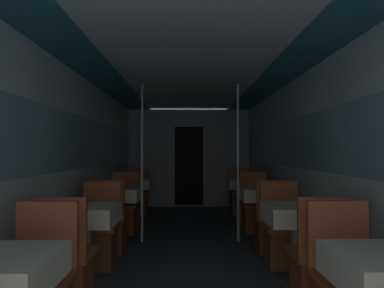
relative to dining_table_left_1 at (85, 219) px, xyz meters
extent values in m
cube|color=silver|center=(-0.38, 0.91, 0.48)|extent=(0.05, 9.95, 2.20)
cube|color=#8CB2C6|center=(-0.37, 0.91, 0.75)|extent=(0.03, 9.15, 0.65)
cube|color=silver|center=(2.40, 0.91, 0.48)|extent=(0.05, 9.95, 2.20)
cube|color=#8CB2C6|center=(2.39, 0.91, 0.75)|extent=(0.03, 9.15, 0.65)
cube|color=silver|center=(1.01, 0.91, 1.63)|extent=(2.78, 9.95, 0.04)
cube|color=#2D707F|center=(-0.13, 0.91, 1.60)|extent=(0.50, 9.55, 0.03)
cube|color=#2D707F|center=(2.15, 0.91, 1.60)|extent=(0.50, 9.55, 0.03)
cube|color=gray|center=(1.01, 4.93, 0.48)|extent=(2.72, 0.08, 2.20)
cube|color=black|center=(1.01, 4.89, 0.31)|extent=(0.64, 0.01, 1.76)
cube|color=#B25633|center=(0.00, -1.14, -0.18)|extent=(0.42, 0.42, 0.05)
cube|color=#B25633|center=(0.00, -0.95, 0.07)|extent=(0.42, 0.04, 0.46)
cylinder|color=#4C4C51|center=(0.00, 0.00, -0.61)|extent=(0.33, 0.33, 0.01)
cylinder|color=#B7B7BC|center=(0.00, 0.00, -0.25)|extent=(0.12, 0.12, 0.71)
cube|color=#93704C|center=(0.00, 0.00, 0.12)|extent=(0.56, 0.56, 0.02)
cube|color=beige|center=(0.00, 0.00, 0.04)|extent=(0.60, 0.60, 0.17)
cube|color=brown|center=(0.00, -0.53, -0.41)|extent=(0.36, 0.36, 0.41)
cube|color=#B25633|center=(0.00, -0.53, -0.18)|extent=(0.42, 0.42, 0.05)
cube|color=#B25633|center=(0.00, -0.72, 0.07)|extent=(0.42, 0.04, 0.46)
cube|color=brown|center=(0.00, 0.53, -0.41)|extent=(0.36, 0.36, 0.41)
cube|color=#B25633|center=(0.00, 0.53, -0.18)|extent=(0.42, 0.42, 0.05)
cube|color=#B25633|center=(0.00, 0.72, 0.07)|extent=(0.42, 0.04, 0.46)
cylinder|color=#4C4C51|center=(0.00, 1.67, -0.61)|extent=(0.33, 0.33, 0.01)
cylinder|color=#B7B7BC|center=(0.00, 1.67, -0.25)|extent=(0.12, 0.12, 0.71)
cube|color=#93704C|center=(0.00, 1.67, 0.12)|extent=(0.56, 0.56, 0.02)
cube|color=beige|center=(0.00, 1.67, 0.04)|extent=(0.60, 0.60, 0.17)
cube|color=brown|center=(0.00, 1.14, -0.41)|extent=(0.36, 0.36, 0.41)
cube|color=#B25633|center=(0.00, 1.14, -0.18)|extent=(0.42, 0.42, 0.05)
cube|color=#B25633|center=(0.00, 0.95, 0.07)|extent=(0.42, 0.04, 0.46)
cube|color=brown|center=(0.00, 2.20, -0.41)|extent=(0.36, 0.36, 0.41)
cube|color=#B25633|center=(0.00, 2.20, -0.18)|extent=(0.42, 0.42, 0.05)
cube|color=#B25633|center=(0.00, 2.39, 0.07)|extent=(0.42, 0.04, 0.46)
cylinder|color=silver|center=(0.34, 1.67, 0.48)|extent=(0.04, 0.04, 2.20)
cylinder|color=#4C4C51|center=(0.00, 3.34, -0.61)|extent=(0.33, 0.33, 0.01)
cylinder|color=#B7B7BC|center=(0.00, 3.34, -0.25)|extent=(0.12, 0.12, 0.71)
cube|color=#93704C|center=(0.00, 3.34, 0.12)|extent=(0.56, 0.56, 0.02)
cube|color=beige|center=(0.00, 3.34, 0.04)|extent=(0.60, 0.60, 0.17)
cube|color=brown|center=(0.00, 2.81, -0.41)|extent=(0.36, 0.36, 0.41)
cube|color=#B25633|center=(0.00, 2.81, -0.18)|extent=(0.42, 0.42, 0.05)
cube|color=#B25633|center=(0.00, 2.62, 0.07)|extent=(0.42, 0.04, 0.46)
cube|color=brown|center=(0.00, 3.87, -0.41)|extent=(0.36, 0.36, 0.41)
cube|color=#B25633|center=(0.00, 3.87, -0.18)|extent=(0.42, 0.42, 0.05)
cube|color=#B25633|center=(0.00, 4.07, 0.07)|extent=(0.42, 0.04, 0.46)
cube|color=#B25633|center=(2.02, -1.14, -0.18)|extent=(0.42, 0.42, 0.05)
cube|color=#B25633|center=(2.02, -0.95, 0.07)|extent=(0.42, 0.04, 0.46)
cylinder|color=#4C4C51|center=(2.02, 0.00, -0.61)|extent=(0.33, 0.33, 0.01)
cylinder|color=#B7B7BC|center=(2.02, 0.00, -0.25)|extent=(0.12, 0.12, 0.71)
cube|color=#93704C|center=(2.02, 0.00, 0.12)|extent=(0.56, 0.56, 0.02)
cube|color=beige|center=(2.02, 0.00, 0.04)|extent=(0.60, 0.60, 0.17)
cube|color=brown|center=(2.02, -0.53, -0.41)|extent=(0.36, 0.36, 0.41)
cube|color=#B25633|center=(2.02, -0.53, -0.18)|extent=(0.42, 0.42, 0.05)
cube|color=#B25633|center=(2.02, -0.72, 0.07)|extent=(0.42, 0.04, 0.46)
cube|color=brown|center=(2.02, 0.53, -0.41)|extent=(0.36, 0.36, 0.41)
cube|color=#B25633|center=(2.02, 0.53, -0.18)|extent=(0.42, 0.42, 0.05)
cube|color=#B25633|center=(2.02, 0.72, 0.07)|extent=(0.42, 0.04, 0.46)
cylinder|color=#4C4C51|center=(2.02, 1.67, -0.61)|extent=(0.33, 0.33, 0.01)
cylinder|color=#B7B7BC|center=(2.02, 1.67, -0.25)|extent=(0.12, 0.12, 0.71)
cube|color=#93704C|center=(2.02, 1.67, 0.12)|extent=(0.56, 0.56, 0.02)
cube|color=beige|center=(2.02, 1.67, 0.04)|extent=(0.60, 0.60, 0.17)
cube|color=brown|center=(2.02, 1.14, -0.41)|extent=(0.36, 0.36, 0.41)
cube|color=#B25633|center=(2.02, 1.14, -0.18)|extent=(0.42, 0.42, 0.05)
cube|color=#B25633|center=(2.02, 0.95, 0.07)|extent=(0.42, 0.04, 0.46)
cube|color=brown|center=(2.02, 2.20, -0.41)|extent=(0.36, 0.36, 0.41)
cube|color=#B25633|center=(2.02, 2.20, -0.18)|extent=(0.42, 0.42, 0.05)
cube|color=#B25633|center=(2.02, 2.39, 0.07)|extent=(0.42, 0.04, 0.46)
cylinder|color=silver|center=(1.68, 1.67, 0.48)|extent=(0.04, 0.04, 2.20)
cylinder|color=#4C4C51|center=(2.02, 3.34, -0.61)|extent=(0.33, 0.33, 0.01)
cylinder|color=#B7B7BC|center=(2.02, 3.34, -0.25)|extent=(0.12, 0.12, 0.71)
cube|color=#93704C|center=(2.02, 3.34, 0.12)|extent=(0.56, 0.56, 0.02)
cube|color=beige|center=(2.02, 3.34, 0.04)|extent=(0.60, 0.60, 0.17)
cube|color=brown|center=(2.02, 2.81, -0.41)|extent=(0.36, 0.36, 0.41)
cube|color=#B25633|center=(2.02, 2.81, -0.18)|extent=(0.42, 0.42, 0.05)
cube|color=#B25633|center=(2.02, 2.62, 0.07)|extent=(0.42, 0.04, 0.46)
cube|color=brown|center=(2.02, 3.87, -0.41)|extent=(0.36, 0.36, 0.41)
cube|color=#B25633|center=(2.02, 3.87, -0.18)|extent=(0.42, 0.42, 0.05)
cube|color=#B25633|center=(2.02, 4.07, 0.07)|extent=(0.42, 0.04, 0.46)
camera|label=1|loc=(0.97, -3.56, 0.65)|focal=35.00mm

